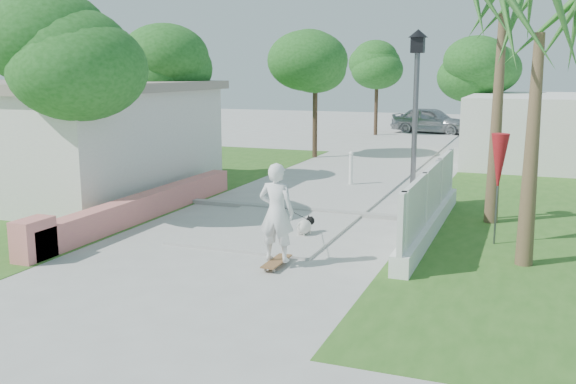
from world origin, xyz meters
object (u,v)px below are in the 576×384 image
at_px(patio_umbrella, 499,164).
at_px(dog, 305,226).
at_px(street_lamp, 415,121).
at_px(skateboarder, 278,213).
at_px(bollard, 351,168).
at_px(parked_car, 431,120).

xyz_separation_m(patio_umbrella, dog, (-3.87, -0.81, -1.45)).
bearing_deg(dog, street_lamp, 57.98).
bearing_deg(street_lamp, dog, -137.35).
height_order(skateboarder, dog, skateboarder).
distance_m(street_lamp, patio_umbrella, 2.27).
bearing_deg(bollard, street_lamp, -59.04).
bearing_deg(dog, parked_car, 107.64).
relative_size(street_lamp, bollard, 4.07).
relative_size(bollard, skateboarder, 0.38).
bearing_deg(patio_umbrella, parked_car, 101.72).
bearing_deg(parked_car, street_lamp, -161.38).
xyz_separation_m(bollard, dog, (0.73, -6.31, -0.34)).
bearing_deg(skateboarder, parked_car, -88.49).
bearing_deg(skateboarder, street_lamp, -115.41).
height_order(dog, parked_car, parked_car).
bearing_deg(skateboarder, bollard, -84.73).
relative_size(bollard, parked_car, 0.25).
xyz_separation_m(bollard, patio_umbrella, (4.60, -5.50, 1.10)).
distance_m(street_lamp, skateboarder, 4.52).
bearing_deg(skateboarder, patio_umbrella, -142.67).
relative_size(street_lamp, patio_umbrella, 1.93).
distance_m(bollard, skateboarder, 8.47).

